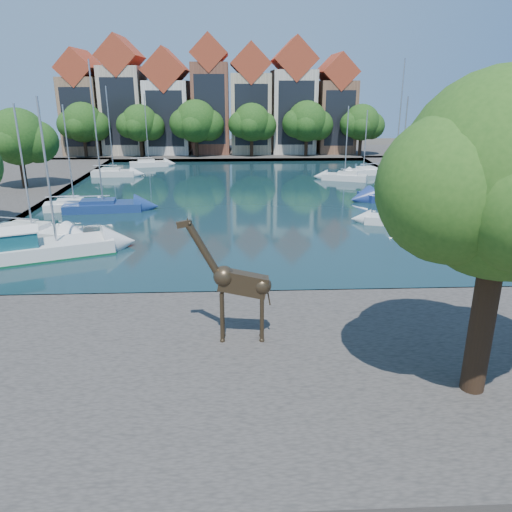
{
  "coord_description": "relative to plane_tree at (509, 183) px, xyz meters",
  "views": [
    {
      "loc": [
        -0.63,
        -23.52,
        10.49
      ],
      "look_at": [
        0.32,
        -2.0,
        3.06
      ],
      "focal_mm": 35.0,
      "sensor_mm": 36.0,
      "label": 1
    }
  ],
  "objects": [
    {
      "name": "sailboat_right_b",
      "position": [
        7.04,
        32.23,
        -7.02
      ],
      "size": [
        7.07,
        4.58,
        12.6
      ],
      "color": "navy",
      "rests_on": "water_basin"
    },
    {
      "name": "sailboat_left_a",
      "position": [
        -22.62,
        20.22,
        -7.02
      ],
      "size": [
        6.95,
        4.07,
        9.24
      ],
      "color": "silver",
      "rests_on": "water_basin"
    },
    {
      "name": "motorsailer",
      "position": [
        -20.9,
        15.86,
        -6.84
      ],
      "size": [
        9.29,
        5.72,
        9.77
      ],
      "color": "silver",
      "rests_on": "water_basin"
    },
    {
      "name": "townhouse_east_end",
      "position": [
        7.38,
        64.99,
        -0.56
      ],
      "size": [
        5.44,
        9.18,
        14.43
      ],
      "color": "brown",
      "rests_on": "far_quay"
    },
    {
      "name": "side_tree_left_far",
      "position": [
        -29.51,
        37.0,
        -2.29
      ],
      "size": [
        7.28,
        5.6,
        7.88
      ],
      "color": "#332114",
      "rests_on": "left_quay"
    },
    {
      "name": "far_tree_far_east",
      "position": [
        10.48,
        59.5,
        -2.6
      ],
      "size": [
        6.76,
        5.2,
        7.36
      ],
      "color": "#332114",
      "rests_on": "far_quay"
    },
    {
      "name": "townhouse_west_end",
      "position": [
        -30.62,
        64.99,
        -0.31
      ],
      "size": [
        5.44,
        9.18,
        14.93
      ],
      "color": "#89684B",
      "rests_on": "far_quay"
    },
    {
      "name": "ground",
      "position": [
        -7.62,
        9.01,
        -7.67
      ],
      "size": [
        160.0,
        160.0,
        0.0
      ],
      "primitive_type": "plane",
      "color": "#38332B",
      "rests_on": "ground"
    },
    {
      "name": "far_tree_west",
      "position": [
        -21.52,
        59.5,
        -2.6
      ],
      "size": [
        6.76,
        5.2,
        7.36
      ],
      "color": "#332114",
      "rests_on": "far_quay"
    },
    {
      "name": "far_quay",
      "position": [
        -7.62,
        65.01,
        -7.42
      ],
      "size": [
        60.0,
        16.0,
        0.5
      ],
      "primitive_type": "cube",
      "color": "#48433E",
      "rests_on": "ground"
    },
    {
      "name": "townhouse_center",
      "position": [
        -11.62,
        64.99,
        0.69
      ],
      "size": [
        5.44,
        9.18,
        16.93
      ],
      "color": "brown",
      "rests_on": "far_quay"
    },
    {
      "name": "townhouse_west_inner",
      "position": [
        -18.12,
        64.99,
        -0.32
      ],
      "size": [
        6.43,
        9.18,
        15.15
      ],
      "color": "silver",
      "rests_on": "far_quay"
    },
    {
      "name": "townhouse_east_mid",
      "position": [
        0.88,
        64.99,
        0.43
      ],
      "size": [
        6.43,
        9.18,
        16.65
      ],
      "color": "beige",
      "rests_on": "far_quay"
    },
    {
      "name": "far_tree_east",
      "position": [
        2.49,
        59.5,
        -2.43
      ],
      "size": [
        7.54,
        5.8,
        7.84
      ],
      "color": "#332114",
      "rests_on": "far_quay"
    },
    {
      "name": "water_basin",
      "position": [
        -7.62,
        33.01,
        -7.63
      ],
      "size": [
        38.0,
        50.0,
        0.08
      ],
      "primitive_type": "cube",
      "color": "black",
      "rests_on": "ground"
    },
    {
      "name": "sailboat_left_c",
      "position": [
        -22.27,
        28.87,
        -7.08
      ],
      "size": [
        5.24,
        2.65,
        8.84
      ],
      "color": "silver",
      "rests_on": "water_basin"
    },
    {
      "name": "near_quay",
      "position": [
        -7.62,
        2.01,
        -7.42
      ],
      "size": [
        50.0,
        14.0,
        0.5
      ],
      "primitive_type": "cube",
      "color": "#48433E",
      "rests_on": "ground"
    },
    {
      "name": "far_tree_mid_east",
      "position": [
        -5.52,
        59.5,
        -2.54
      ],
      "size": [
        7.02,
        5.4,
        7.52
      ],
      "color": "#332114",
      "rests_on": "far_quay"
    },
    {
      "name": "giraffe_statue",
      "position": [
        -8.24,
        3.94,
        -4.66
      ],
      "size": [
        3.57,
        0.65,
        5.11
      ],
      "color": "#392C1C",
      "rests_on": "near_quay"
    },
    {
      "name": "sailboat_right_c",
      "position": [
        4.38,
        41.82,
        -7.06
      ],
      "size": [
        5.3,
        3.4,
        8.18
      ],
      "color": "silver",
      "rests_on": "water_basin"
    },
    {
      "name": "right_quay",
      "position": [
        17.38,
        33.01,
        -7.42
      ],
      "size": [
        14.0,
        52.0,
        0.5
      ],
      "primitive_type": "cube",
      "color": "#48433E",
      "rests_on": "ground"
    },
    {
      "name": "plane_tree",
      "position": [
        0.0,
        0.0,
        0.0
      ],
      "size": [
        8.32,
        6.4,
        10.62
      ],
      "color": "#332114",
      "rests_on": "near_quay"
    },
    {
      "name": "sailboat_right_d",
      "position": [
        7.38,
        45.16,
        -7.05
      ],
      "size": [
        4.92,
        2.93,
        7.59
      ],
      "color": "silver",
      "rests_on": "water_basin"
    },
    {
      "name": "far_tree_mid_west",
      "position": [
        -13.51,
        59.5,
        -2.38
      ],
      "size": [
        7.8,
        6.0,
        8.0
      ],
      "color": "#332114",
      "rests_on": "far_quay"
    },
    {
      "name": "townhouse_east_inner",
      "position": [
        -5.62,
        64.99,
        0.06
      ],
      "size": [
        5.94,
        9.18,
        15.79
      ],
      "color": "tan",
      "rests_on": "far_quay"
    },
    {
      "name": "sailboat_right_a",
      "position": [
        4.44,
        22.81,
        -7.09
      ],
      "size": [
        5.18,
        3.02,
        9.59
      ],
      "color": "silver",
      "rests_on": "water_basin"
    },
    {
      "name": "sailboat_left_b",
      "position": [
        -19.62,
        28.27,
        -7.03
      ],
      "size": [
        6.76,
        2.97,
        12.31
      ],
      "color": "navy",
      "rests_on": "water_basin"
    },
    {
      "name": "sailboat_left_e",
      "position": [
        -19.62,
        53.01,
        -7.08
      ],
      "size": [
        5.26,
        2.9,
        9.24
      ],
      "color": "silver",
      "rests_on": "water_basin"
    },
    {
      "name": "townhouse_west_mid",
      "position": [
        -24.62,
        64.99,
        0.56
      ],
      "size": [
        5.94,
        9.18,
        16.79
      ],
      "color": "#BBA88F",
      "rests_on": "far_quay"
    },
    {
      "name": "sailboat_left_d",
      "position": [
        -22.62,
        45.66,
        -7.03
      ],
      "size": [
        5.01,
        1.78,
        10.24
      ],
      "color": "silver",
      "rests_on": "water_basin"
    },
    {
      "name": "far_tree_far_west",
      "position": [
        -29.51,
        59.5,
        -2.49
      ],
      "size": [
        7.28,
        5.6,
        7.68
      ],
      "color": "#332114",
      "rests_on": "far_quay"
    }
  ]
}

